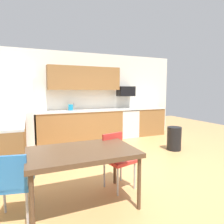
# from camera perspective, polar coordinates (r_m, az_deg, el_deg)

# --- Properties ---
(ground_plane) EXTENTS (12.00, 12.00, 0.00)m
(ground_plane) POSITION_cam_1_polar(r_m,az_deg,el_deg) (4.26, 5.42, -14.90)
(ground_plane) COLOR tan
(wall_back) EXTENTS (5.80, 0.10, 2.70)m
(wall_back) POSITION_cam_1_polar(r_m,az_deg,el_deg) (6.43, -5.74, 4.61)
(wall_back) COLOR white
(wall_back) RESTS_ON ground
(cabinet_run_back) EXTENTS (2.54, 0.60, 0.90)m
(cabinet_run_back) POSITION_cam_1_polar(r_m,az_deg,el_deg) (6.06, -9.02, -4.11)
(cabinet_run_back) COLOR olive
(cabinet_run_back) RESTS_ON ground
(cabinet_run_back_right) EXTENTS (1.01, 0.60, 0.90)m
(cabinet_run_back_right) POSITION_cam_1_polar(r_m,az_deg,el_deg) (7.01, 10.21, -2.71)
(cabinet_run_back_right) COLOR olive
(cabinet_run_back_right) RESTS_ON ground
(cabinet_run_left) EXTENTS (0.60, 2.00, 0.90)m
(cabinet_run_left) POSITION_cam_1_polar(r_m,az_deg,el_deg) (4.45, -27.65, -8.62)
(cabinet_run_left) COLOR olive
(cabinet_run_left) RESTS_ON ground
(countertop_back) EXTENTS (4.80, 0.64, 0.04)m
(countertop_back) POSITION_cam_1_polar(r_m,az_deg,el_deg) (6.13, -4.73, 0.50)
(countertop_back) COLOR silver
(countertop_back) RESTS_ON cabinet_run_back
(countertop_left) EXTENTS (0.64, 2.00, 0.04)m
(countertop_left) POSITION_cam_1_polar(r_m,az_deg,el_deg) (4.36, -27.97, -2.62)
(countertop_left) COLOR silver
(countertop_left) RESTS_ON cabinet_run_left
(upper_cabinets_back) EXTENTS (2.20, 0.34, 0.70)m
(upper_cabinets_back) POSITION_cam_1_polar(r_m,az_deg,el_deg) (6.14, -7.90, 9.63)
(upper_cabinets_back) COLOR olive
(refrigerator) EXTENTS (0.76, 0.70, 1.82)m
(refrigerator) POSITION_cam_1_polar(r_m,az_deg,el_deg) (5.75, -25.56, -0.60)
(refrigerator) COLOR white
(refrigerator) RESTS_ON ground
(oven_range) EXTENTS (0.60, 0.60, 0.91)m
(oven_range) POSITION_cam_1_polar(r_m,az_deg,el_deg) (6.61, 4.34, -3.14)
(oven_range) COLOR white
(oven_range) RESTS_ON ground
(microwave) EXTENTS (0.54, 0.36, 0.32)m
(microwave) POSITION_cam_1_polar(r_m,az_deg,el_deg) (6.61, 4.02, 6.00)
(microwave) COLOR black
(sink_basin) EXTENTS (0.48, 0.40, 0.14)m
(sink_basin) POSITION_cam_1_polar(r_m,az_deg,el_deg) (5.96, -10.62, -0.13)
(sink_basin) COLOR #A5A8AD
(sink_basin) RESTS_ON countertop_back
(sink_faucet) EXTENTS (0.02, 0.02, 0.24)m
(sink_faucet) POSITION_cam_1_polar(r_m,az_deg,el_deg) (6.12, -11.01, 1.53)
(sink_faucet) COLOR #B2B5BA
(sink_faucet) RESTS_ON countertop_back
(dining_table) EXTENTS (1.40, 0.90, 0.76)m
(dining_table) POSITION_cam_1_polar(r_m,az_deg,el_deg) (2.70, -8.54, -12.06)
(dining_table) COLOR brown
(dining_table) RESTS_ON ground
(chair_near_table) EXTENTS (0.49, 0.49, 0.85)m
(chair_near_table) POSITION_cam_1_polar(r_m,az_deg,el_deg) (3.21, 1.34, -12.51)
(chair_near_table) COLOR red
(chair_near_table) RESTS_ON ground
(chair_far_side) EXTENTS (0.47, 0.47, 0.85)m
(chair_far_side) POSITION_cam_1_polar(r_m,az_deg,el_deg) (2.63, -26.94, -17.62)
(chair_far_side) COLOR #2D72B7
(chair_far_side) RESTS_ON ground
(trash_bin) EXTENTS (0.36, 0.36, 0.60)m
(trash_bin) POSITION_cam_1_polar(r_m,az_deg,el_deg) (5.38, 17.52, -7.31)
(trash_bin) COLOR black
(trash_bin) RESTS_ON ground
(kettle) EXTENTS (0.14, 0.14, 0.20)m
(kettle) POSITION_cam_1_polar(r_m,az_deg,el_deg) (5.97, -11.87, 1.20)
(kettle) COLOR #198CBF
(kettle) RESTS_ON countertop_back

